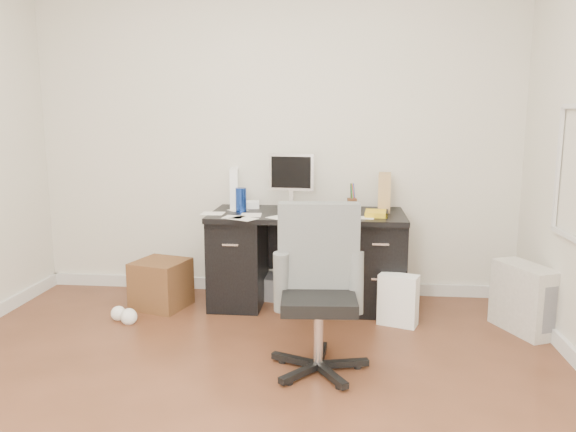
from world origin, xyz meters
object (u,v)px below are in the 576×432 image
object	(u,v)px
lcd_monitor	(291,181)
office_chair	(319,291)
pc_tower	(524,298)
wicker_basket	(161,284)
keyboard	(309,214)
desk	(307,256)

from	to	relation	value
lcd_monitor	office_chair	xyz separation A→B (m)	(0.28, -1.31, -0.49)
office_chair	lcd_monitor	bearing A→B (deg)	98.23
office_chair	pc_tower	world-z (taller)	office_chair
lcd_monitor	office_chair	size ratio (longest dim) A/B	0.46
lcd_monitor	wicker_basket	xyz separation A→B (m)	(-1.00, -0.29, -0.79)
lcd_monitor	pc_tower	size ratio (longest dim) A/B	0.96
keyboard	lcd_monitor	bearing A→B (deg)	116.03
desk	keyboard	size ratio (longest dim) A/B	3.73
lcd_monitor	keyboard	xyz separation A→B (m)	(0.16, -0.28, -0.22)
lcd_monitor	wicker_basket	bearing A→B (deg)	-157.81
pc_tower	wicker_basket	bearing A→B (deg)	150.40
keyboard	office_chair	world-z (taller)	office_chair
pc_tower	wicker_basket	xyz separation A→B (m)	(-2.69, 0.24, -0.05)
lcd_monitor	keyboard	distance (m)	0.38
lcd_monitor	office_chair	bearing A→B (deg)	-71.88
keyboard	wicker_basket	xyz separation A→B (m)	(-1.16, -0.02, -0.57)
pc_tower	desk	bearing A→B (deg)	140.79
desk	lcd_monitor	xyz separation A→B (m)	(-0.14, 0.13, 0.58)
wicker_basket	lcd_monitor	bearing A→B (deg)	16.31
desk	pc_tower	bearing A→B (deg)	-14.75
desk	pc_tower	world-z (taller)	desk
wicker_basket	keyboard	bearing A→B (deg)	0.88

